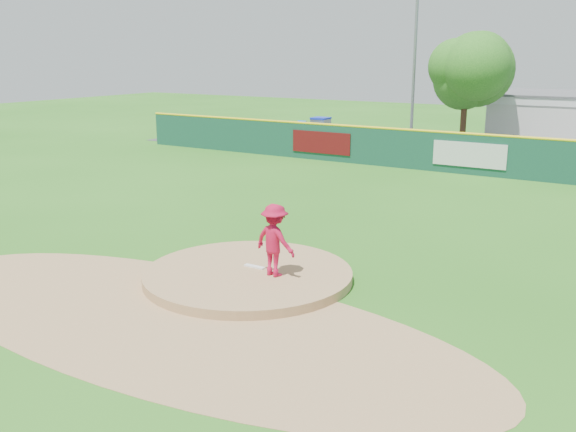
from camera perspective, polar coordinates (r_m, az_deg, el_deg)
The scene contains 12 objects.
ground at distance 17.07m, azimuth -3.56°, elevation -5.65°, with size 120.00×120.00×0.00m, color #286B19.
pitchers_mound at distance 17.07m, azimuth -3.56°, elevation -5.65°, with size 5.50×5.50×0.50m, color #9E774C.
pitching_rubber at distance 17.21m, azimuth -3.00°, elevation -4.52°, with size 0.60×0.15×0.04m, color white.
infield_dirt_arc at distance 14.90m, azimuth -10.32°, elevation -8.90°, with size 15.40×15.40×0.01m, color #9E774C.
parking_lot at distance 41.53m, azimuth 18.60°, elevation 5.53°, with size 44.00×16.00×0.02m, color #38383A.
pitcher at distance 16.33m, azimuth -1.19°, elevation -2.16°, with size 1.22×0.70×1.88m, color #AF0F34.
van at distance 36.98m, azimuth 19.29°, elevation 5.44°, with size 2.00×4.34×1.21m, color white.
fence_banners at distance 33.91m, azimuth 9.09°, elevation 5.97°, with size 11.85×0.04×1.20m.
playground_slide at distance 42.95m, azimuth 2.85°, elevation 7.65°, with size 1.08×3.03×1.67m.
outfield_fence at distance 32.76m, azimuth 15.00°, elevation 5.53°, with size 40.00×0.14×2.07m.
deciduous_tree at distance 39.72m, azimuth 15.58°, elevation 11.98°, with size 5.60×5.60×7.36m.
light_pole_left at distance 42.88m, azimuth 11.23°, elevation 14.37°, with size 1.75×0.25×11.00m.
Camera 1 is at (9.34, -13.05, 5.82)m, focal length 40.00 mm.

